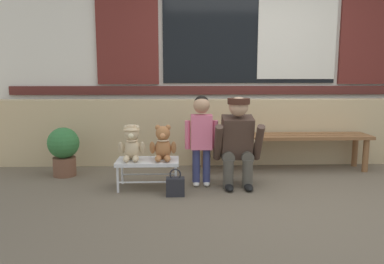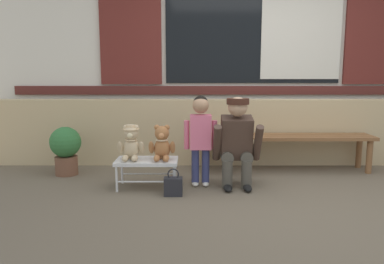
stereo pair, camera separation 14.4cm
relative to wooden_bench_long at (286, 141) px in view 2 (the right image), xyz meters
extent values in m
plane|color=brown|center=(-0.30, -1.06, -0.37)|extent=(60.00, 60.00, 0.00)
cube|color=tan|center=(-0.30, 0.37, 0.05)|extent=(7.07, 0.25, 0.85)
cube|color=silver|center=(-0.30, 0.89, 1.47)|extent=(7.21, 0.20, 3.69)
cube|color=#56231E|center=(-0.30, 0.77, 0.58)|extent=(6.63, 0.04, 0.12)
cube|color=black|center=(-0.30, 0.78, 1.38)|extent=(2.40, 0.03, 1.40)
cube|color=silver|center=(0.35, 0.76, 1.38)|extent=(1.09, 0.02, 1.29)
cube|color=maroon|center=(-1.98, 0.77, 1.38)|extent=(0.84, 0.05, 1.43)
cube|color=maroon|center=(1.38, 0.77, 1.38)|extent=(0.84, 0.05, 1.43)
cube|color=brown|center=(0.00, -0.14, 0.05)|extent=(2.10, 0.11, 0.04)
cube|color=brown|center=(0.00, 0.00, 0.05)|extent=(2.10, 0.11, 0.04)
cube|color=brown|center=(0.00, 0.14, 0.05)|extent=(2.10, 0.11, 0.04)
cylinder|color=brown|center=(-0.97, -0.14, -0.17)|extent=(0.07, 0.07, 0.40)
cylinder|color=brown|center=(-0.97, 0.14, -0.17)|extent=(0.07, 0.07, 0.40)
cylinder|color=brown|center=(0.97, -0.14, -0.17)|extent=(0.07, 0.07, 0.40)
cylinder|color=brown|center=(0.97, 0.14, -0.17)|extent=(0.07, 0.07, 0.40)
cube|color=silver|center=(-1.61, -0.70, -0.09)|extent=(0.64, 0.36, 0.04)
cylinder|color=silver|center=(-1.90, -0.85, -0.24)|extent=(0.02, 0.02, 0.26)
cylinder|color=silver|center=(-1.90, -0.55, -0.24)|extent=(0.02, 0.02, 0.26)
cylinder|color=silver|center=(-1.32, -0.85, -0.24)|extent=(0.02, 0.02, 0.26)
cylinder|color=silver|center=(-1.32, -0.55, -0.24)|extent=(0.02, 0.02, 0.26)
cylinder|color=silver|center=(-1.61, -0.85, -0.27)|extent=(0.58, 0.02, 0.02)
cylinder|color=silver|center=(-1.61, -0.55, -0.27)|extent=(0.58, 0.02, 0.02)
ellipsoid|color=#CCB289|center=(-1.77, -0.68, 0.04)|extent=(0.17, 0.14, 0.22)
sphere|color=#CCB289|center=(-1.77, -0.69, 0.20)|extent=(0.15, 0.15, 0.15)
sphere|color=#FFEEBB|center=(-1.77, -0.74, 0.19)|extent=(0.06, 0.06, 0.06)
sphere|color=#CCB289|center=(-1.83, -0.68, 0.26)|extent=(0.06, 0.06, 0.06)
ellipsoid|color=#CCB289|center=(-1.88, -0.71, 0.06)|extent=(0.06, 0.11, 0.16)
ellipsoid|color=#CCB289|center=(-1.82, -0.79, -0.04)|extent=(0.06, 0.15, 0.06)
sphere|color=#CCB289|center=(-1.72, -0.68, 0.26)|extent=(0.06, 0.06, 0.06)
ellipsoid|color=#CCB289|center=(-1.66, -0.71, 0.06)|extent=(0.06, 0.11, 0.16)
ellipsoid|color=#CCB289|center=(-1.73, -0.79, -0.04)|extent=(0.06, 0.15, 0.06)
torus|color=beige|center=(-1.77, -0.68, 0.13)|extent=(0.13, 0.13, 0.02)
cylinder|color=beige|center=(-1.77, -0.68, 0.24)|extent=(0.17, 0.17, 0.01)
cylinder|color=beige|center=(-1.77, -0.68, 0.27)|extent=(0.10, 0.10, 0.04)
ellipsoid|color=#A86B3D|center=(-1.45, -0.68, 0.04)|extent=(0.17, 0.14, 0.22)
sphere|color=#A86B3D|center=(-1.45, -0.69, 0.20)|extent=(0.15, 0.15, 0.15)
sphere|color=#E1955B|center=(-1.45, -0.74, 0.19)|extent=(0.06, 0.06, 0.06)
sphere|color=#A86B3D|center=(-1.51, -0.68, 0.26)|extent=(0.06, 0.06, 0.06)
ellipsoid|color=#A86B3D|center=(-1.56, -0.71, 0.06)|extent=(0.06, 0.11, 0.16)
ellipsoid|color=#A86B3D|center=(-1.50, -0.79, -0.04)|extent=(0.06, 0.15, 0.06)
sphere|color=#A86B3D|center=(-1.40, -0.68, 0.26)|extent=(0.06, 0.06, 0.06)
ellipsoid|color=#A86B3D|center=(-1.34, -0.71, 0.06)|extent=(0.06, 0.11, 0.16)
ellipsoid|color=#A86B3D|center=(-1.41, -0.79, -0.04)|extent=(0.06, 0.15, 0.06)
torus|color=beige|center=(-1.45, -0.68, 0.13)|extent=(0.13, 0.13, 0.02)
cylinder|color=navy|center=(-1.11, -0.64, -0.15)|extent=(0.08, 0.08, 0.36)
ellipsoid|color=silver|center=(-1.11, -0.66, -0.35)|extent=(0.07, 0.12, 0.05)
cylinder|color=navy|center=(-1.00, -0.64, -0.15)|extent=(0.08, 0.08, 0.36)
ellipsoid|color=silver|center=(-1.00, -0.66, -0.35)|extent=(0.07, 0.12, 0.05)
cube|color=#E56B89|center=(-1.05, -0.64, 0.21)|extent=(0.22, 0.15, 0.36)
cylinder|color=#E56B89|center=(-1.20, -0.64, 0.18)|extent=(0.06, 0.06, 0.30)
cylinder|color=#E56B89|center=(-0.91, -0.64, 0.18)|extent=(0.06, 0.06, 0.30)
sphere|color=tan|center=(-1.05, -0.64, 0.49)|extent=(0.17, 0.17, 0.17)
sphere|color=black|center=(-1.05, -0.63, 0.51)|extent=(0.16, 0.16, 0.16)
cylinder|color=#4C473D|center=(-0.78, -0.74, -0.22)|extent=(0.11, 0.11, 0.30)
cylinder|color=#4C473D|center=(-0.78, -0.60, -0.05)|extent=(0.13, 0.32, 0.13)
ellipsoid|color=black|center=(-0.78, -0.82, -0.34)|extent=(0.09, 0.20, 0.06)
cylinder|color=#4C473D|center=(-0.58, -0.74, -0.22)|extent=(0.11, 0.11, 0.30)
cylinder|color=#4C473D|center=(-0.58, -0.60, -0.05)|extent=(0.13, 0.32, 0.13)
ellipsoid|color=black|center=(-0.58, -0.82, -0.34)|extent=(0.09, 0.20, 0.06)
cube|color=#473328|center=(-0.68, -0.63, 0.15)|extent=(0.32, 0.30, 0.47)
cylinder|color=#473328|center=(-0.89, -0.73, 0.11)|extent=(0.08, 0.28, 0.40)
cylinder|color=#473328|center=(-0.47, -0.73, 0.11)|extent=(0.08, 0.28, 0.40)
sphere|color=tan|center=(-0.68, -0.70, 0.48)|extent=(0.20, 0.20, 0.20)
cylinder|color=#422319|center=(-0.68, -0.70, 0.53)|extent=(0.23, 0.23, 0.06)
cube|color=brown|center=(-0.49, -0.54, 0.01)|extent=(0.10, 0.22, 0.16)
cube|color=#232328|center=(-1.33, -0.96, -0.28)|extent=(0.18, 0.11, 0.18)
torus|color=#232328|center=(-1.33, -0.96, -0.16)|extent=(0.11, 0.01, 0.11)
cylinder|color=brown|center=(-2.63, -0.19, -0.26)|extent=(0.26, 0.26, 0.22)
sphere|color=#337038|center=(-2.63, -0.19, 0.02)|extent=(0.36, 0.36, 0.36)
camera|label=1|loc=(-1.29, -4.50, 0.82)|focal=35.12mm
camera|label=2|loc=(-1.14, -4.51, 0.82)|focal=35.12mm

